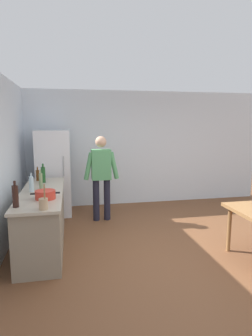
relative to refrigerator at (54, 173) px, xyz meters
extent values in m
plane|color=brown|center=(1.90, -2.40, -0.90)|extent=(14.00, 14.00, 0.00)
cube|color=silver|center=(1.90, 0.60, 0.45)|extent=(6.40, 0.12, 2.70)
cube|color=gray|center=(-0.10, -1.60, -0.47)|extent=(0.60, 2.12, 0.86)
cube|color=#B2A893|center=(-0.10, -1.60, -0.02)|extent=(0.64, 2.20, 0.04)
cube|color=white|center=(0.00, 0.00, 0.00)|extent=(0.70, 0.64, 1.80)
cylinder|color=#B2B2B7|center=(0.22, -0.34, 0.20)|extent=(0.02, 0.02, 0.40)
cylinder|color=#1E1E2D|center=(0.84, -0.55, -0.48)|extent=(0.13, 0.13, 0.84)
cylinder|color=#1E1E2D|center=(1.06, -0.55, -0.48)|extent=(0.13, 0.13, 0.84)
cube|color=#519960|center=(0.95, -0.55, 0.24)|extent=(0.38, 0.22, 0.60)
sphere|color=tan|center=(0.95, -0.55, 0.69)|extent=(0.22, 0.22, 0.22)
cylinder|color=#519960|center=(0.70, -0.59, 0.22)|extent=(0.20, 0.09, 0.55)
cylinder|color=#519960|center=(1.20, -0.59, 0.22)|extent=(0.20, 0.09, 0.55)
cylinder|color=olive|center=(2.70, -2.35, -0.55)|extent=(0.06, 0.06, 0.70)
cylinder|color=red|center=(-0.01, -2.08, 0.06)|extent=(0.28, 0.28, 0.12)
cube|color=black|center=(-0.18, -2.08, 0.08)|extent=(0.06, 0.03, 0.02)
cube|color=black|center=(0.16, -2.08, 0.08)|extent=(0.06, 0.03, 0.02)
cylinder|color=tan|center=(0.01, -2.59, 0.07)|extent=(0.11, 0.11, 0.14)
cylinder|color=olive|center=(0.03, -2.59, 0.21)|extent=(0.02, 0.05, 0.22)
cylinder|color=olive|center=(0.03, -2.60, 0.21)|extent=(0.02, 0.04, 0.22)
cylinder|color=gray|center=(-0.12, -1.46, 0.13)|extent=(0.06, 0.06, 0.26)
cylinder|color=gray|center=(-0.12, -1.46, 0.29)|extent=(0.02, 0.02, 0.06)
cylinder|color=black|center=(-0.34, -2.42, 0.14)|extent=(0.08, 0.08, 0.28)
cylinder|color=black|center=(-0.34, -2.42, 0.31)|extent=(0.03, 0.03, 0.06)
cylinder|color=#5B3314|center=(-0.25, -0.74, 0.10)|extent=(0.06, 0.06, 0.20)
cylinder|color=#5B3314|center=(-0.25, -0.74, 0.23)|extent=(0.02, 0.02, 0.06)
cylinder|color=silver|center=(-0.25, -1.61, 0.12)|extent=(0.07, 0.07, 0.24)
cylinder|color=silver|center=(-0.25, -1.61, 0.27)|extent=(0.03, 0.03, 0.06)
cylinder|color=#1E5123|center=(-0.13, -0.92, 0.14)|extent=(0.08, 0.08, 0.28)
cylinder|color=#1E5123|center=(-0.13, -0.92, 0.31)|extent=(0.03, 0.03, 0.06)
camera|label=1|loc=(0.35, -6.07, 1.05)|focal=30.22mm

